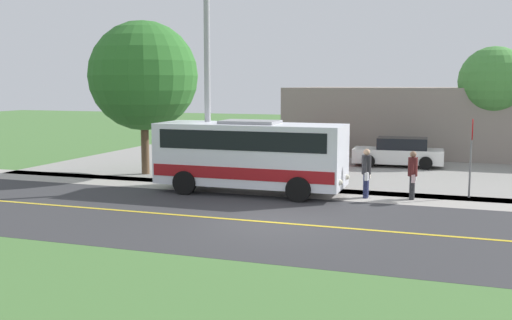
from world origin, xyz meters
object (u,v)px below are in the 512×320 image
at_px(tree_lot_edge, 494,82).
at_px(pedestrian_with_bags, 413,173).
at_px(pedestrian_waiting, 366,171).
at_px(parked_car_far, 399,153).
at_px(tree_curbside, 143,76).
at_px(commercial_building, 467,120).
at_px(street_light_pole, 206,67).
at_px(parked_car_near, 316,151).
at_px(shuttle_bus_front, 250,153).
at_px(stop_sign, 472,144).

bearing_deg(tree_lot_edge, pedestrian_with_bags, -14.14).
height_order(pedestrian_with_bags, pedestrian_waiting, pedestrian_waiting).
relative_size(pedestrian_waiting, parked_car_far, 0.40).
xyz_separation_m(pedestrian_with_bags, tree_curbside, (-2.28, -12.12, 3.54)).
xyz_separation_m(tree_curbside, commercial_building, (-14.00, 13.98, -2.53)).
bearing_deg(street_light_pole, parked_car_near, 163.57).
relative_size(tree_lot_edge, commercial_building, 0.30).
bearing_deg(parked_car_far, shuttle_bus_front, -26.16).
distance_m(pedestrian_with_bags, parked_car_far, 8.81).
relative_size(shuttle_bus_front, pedestrian_waiting, 4.02).
xyz_separation_m(parked_car_near, parked_car_far, (-0.64, 4.14, 0.00)).
bearing_deg(parked_car_far, stop_sign, 23.13).
height_order(pedestrian_waiting, parked_car_far, pedestrian_waiting).
height_order(pedestrian_with_bags, parked_car_near, pedestrian_with_bags).
height_order(pedestrian_waiting, street_light_pole, street_light_pole).
bearing_deg(tree_lot_edge, street_light_pole, -41.37).
bearing_deg(tree_lot_edge, stop_sign, -5.74).
height_order(tree_lot_edge, commercial_building, tree_lot_edge).
xyz_separation_m(pedestrian_with_bags, pedestrian_waiting, (0.25, -1.61, 0.03)).
bearing_deg(shuttle_bus_front, parked_car_near, 176.93).
bearing_deg(stop_sign, street_light_pole, -83.00).
bearing_deg(street_light_pole, tree_curbside, -120.93).
xyz_separation_m(pedestrian_with_bags, stop_sign, (-0.98, 1.96, 1.02)).
height_order(shuttle_bus_front, commercial_building, commercial_building).
bearing_deg(pedestrian_waiting, pedestrian_with_bags, 98.64).
xyz_separation_m(shuttle_bus_front, parked_car_far, (-9.37, 4.60, -0.84)).
bearing_deg(pedestrian_waiting, stop_sign, 108.92).
relative_size(tree_curbside, tree_lot_edge, 1.14).
xyz_separation_m(stop_sign, commercial_building, (-15.30, -0.10, -0.01)).
relative_size(stop_sign, street_light_pole, 0.33).
xyz_separation_m(stop_sign, street_light_pole, (1.21, -9.89, 2.82)).
bearing_deg(parked_car_near, pedestrian_with_bags, 34.18).
distance_m(pedestrian_with_bags, tree_lot_edge, 13.09).
height_order(shuttle_bus_front, tree_lot_edge, tree_lot_edge).
bearing_deg(commercial_building, stop_sign, 0.38).
relative_size(pedestrian_with_bags, parked_car_near, 0.39).
distance_m(parked_car_far, tree_curbside, 13.11).
height_order(street_light_pole, tree_lot_edge, street_light_pole).
height_order(shuttle_bus_front, tree_curbside, tree_curbside).
bearing_deg(tree_lot_edge, pedestrian_waiting, -20.61).
bearing_deg(stop_sign, pedestrian_waiting, -71.08).
height_order(tree_curbside, tree_lot_edge, tree_curbside).
bearing_deg(parked_car_far, pedestrian_waiting, -1.74).
xyz_separation_m(pedestrian_waiting, commercial_building, (-16.52, 3.47, 0.98)).
bearing_deg(commercial_building, street_light_pole, -30.65).
bearing_deg(shuttle_bus_front, commercial_building, 155.27).
xyz_separation_m(pedestrian_waiting, parked_car_far, (-8.95, 0.27, -0.29)).
relative_size(stop_sign, tree_curbside, 0.41).
xyz_separation_m(parked_car_near, commercial_building, (-8.21, 7.34, 1.26)).
distance_m(tree_curbside, tree_lot_edge, 18.21).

